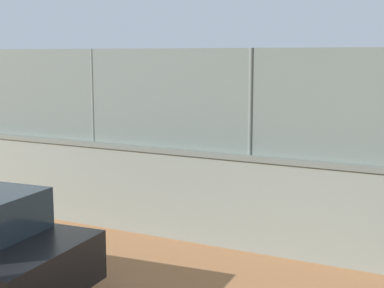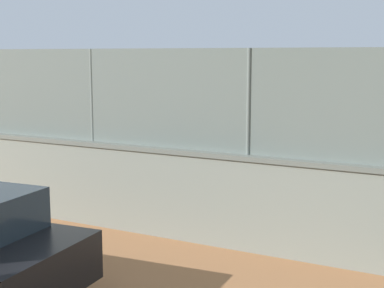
{
  "view_description": "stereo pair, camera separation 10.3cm",
  "coord_description": "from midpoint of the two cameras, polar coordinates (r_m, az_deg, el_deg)",
  "views": [
    {
      "loc": [
        -3.31,
        18.84,
        3.15
      ],
      "look_at": [
        2.84,
        7.15,
        1.09
      ],
      "focal_mm": 54.03,
      "sensor_mm": 36.0,
      "label": 1
    },
    {
      "loc": [
        -3.4,
        18.79,
        3.15
      ],
      "look_at": [
        2.84,
        7.15,
        1.09
      ],
      "focal_mm": 54.03,
      "sensor_mm": 36.0,
      "label": 2
    }
  ],
  "objects": [
    {
      "name": "perimeter_wall",
      "position": [
        10.11,
        -2.8,
        -4.66
      ],
      "size": [
        22.14,
        0.52,
        1.56
      ],
      "color": "gray",
      "rests_on": "ground_plane"
    },
    {
      "name": "sports_ball",
      "position": [
        16.54,
        -2.43,
        3.1
      ],
      "size": [
        0.18,
        0.18,
        0.18
      ],
      "primitive_type": "sphere",
      "color": "yellow"
    },
    {
      "name": "fence_panel_on_wall",
      "position": [
        9.86,
        -2.87,
        4.52
      ],
      "size": [
        21.76,
        0.17,
        1.68
      ],
      "color": "slate",
      "rests_on": "perimeter_wall"
    },
    {
      "name": "player_foreground_swinging",
      "position": [
        12.61,
        -3.96,
        -1.27
      ],
      "size": [
        0.85,
        1.08,
        1.59
      ],
      "color": "navy",
      "rests_on": "ground_plane"
    },
    {
      "name": "ground_plane",
      "position": [
        19.37,
        17.41,
        -0.91
      ],
      "size": [
        260.0,
        260.0,
        0.0
      ],
      "primitive_type": "plane",
      "color": "#A36B42"
    },
    {
      "name": "player_crossing_court",
      "position": [
        17.58,
        4.47,
        1.43
      ],
      "size": [
        0.85,
        1.06,
        1.51
      ],
      "color": "black",
      "rests_on": "ground_plane"
    }
  ]
}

